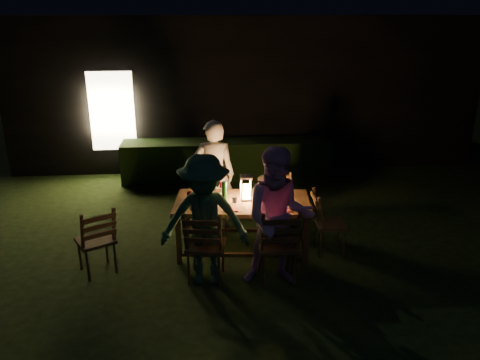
{
  "coord_description": "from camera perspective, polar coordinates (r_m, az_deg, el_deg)",
  "views": [
    {
      "loc": [
        -0.98,
        -5.42,
        3.23
      ],
      "look_at": [
        -0.46,
        0.82,
        1.0
      ],
      "focal_mm": 35.0,
      "sensor_mm": 36.0,
      "label": 1
    }
  ],
  "objects": [
    {
      "name": "person_house_side",
      "position": [
        7.25,
        -3.18,
        0.61
      ],
      "size": [
        0.67,
        0.48,
        1.74
      ],
      "primitive_type": "imported",
      "rotation": [
        0.0,
        0.0,
        3.04
      ],
      "color": "beige",
      "rests_on": "ground"
    },
    {
      "name": "chair_end",
      "position": [
        6.8,
        10.78,
        -6.42
      ],
      "size": [
        0.47,
        0.44,
        0.94
      ],
      "rotation": [
        0.0,
        0.0,
        -1.62
      ],
      "color": "#4A3218",
      "rests_on": "ground"
    },
    {
      "name": "napkin_right",
      "position": [
        6.24,
        5.33,
        -3.58
      ],
      "size": [
        0.18,
        0.14,
        0.01
      ],
      "primitive_type": "cube",
      "color": "red",
      "rests_on": "dining_table"
    },
    {
      "name": "ice_bucket",
      "position": [
        7.41,
        4.33,
        0.94
      ],
      "size": [
        0.3,
        0.3,
        0.22
      ],
      "primitive_type": "cylinder",
      "color": "#A5A8AD",
      "rests_on": "side_table"
    },
    {
      "name": "chair_far_right",
      "position": [
        7.42,
        4.63,
        -3.94
      ],
      "size": [
        0.46,
        0.49,
        0.9
      ],
      "rotation": [
        0.0,
        0.0,
        3.0
      ],
      "color": "#4A3218",
      "rests_on": "ground"
    },
    {
      "name": "chair_spare",
      "position": [
        6.45,
        -17.01,
        -8.35
      ],
      "size": [
        0.62,
        0.63,
        0.99
      ],
      "rotation": [
        0.0,
        0.0,
        0.51
      ],
      "color": "#4A3218",
      "rests_on": "ground"
    },
    {
      "name": "garden_envelope",
      "position": [
        11.73,
        0.03,
        11.54
      ],
      "size": [
        40.0,
        40.0,
        3.2
      ],
      "color": "black",
      "rests_on": "ground"
    },
    {
      "name": "plate_near_left",
      "position": [
        6.32,
        -4.73,
        -3.21
      ],
      "size": [
        0.25,
        0.25,
        0.01
      ],
      "primitive_type": "cylinder",
      "color": "white",
      "rests_on": "dining_table"
    },
    {
      "name": "wineglass_e",
      "position": [
        6.19,
        -0.67,
        -2.85
      ],
      "size": [
        0.06,
        0.06,
        0.18
      ],
      "primitive_type": null,
      "color": "silver",
      "rests_on": "dining_table"
    },
    {
      "name": "wineglass_b",
      "position": [
        6.4,
        -6.18,
        -2.18
      ],
      "size": [
        0.06,
        0.06,
        0.18
      ],
      "primitive_type": null,
      "color": "#59070F",
      "rests_on": "dining_table"
    },
    {
      "name": "bottle_bucket_a",
      "position": [
        7.35,
        4.0,
        1.2
      ],
      "size": [
        0.07,
        0.07,
        0.32
      ],
      "primitive_type": "cylinder",
      "color": "#0F471E",
      "rests_on": "side_table"
    },
    {
      "name": "wineglass_c",
      "position": [
        6.21,
        3.03,
        -2.8
      ],
      "size": [
        0.06,
        0.06,
        0.18
      ],
      "primitive_type": null,
      "color": "#59070F",
      "rests_on": "dining_table"
    },
    {
      "name": "side_table",
      "position": [
        7.48,
        4.29,
        -0.5
      ],
      "size": [
        0.56,
        0.56,
        0.75
      ],
      "color": "olive",
      "rests_on": "ground"
    },
    {
      "name": "wineglass_d",
      "position": [
        6.65,
        5.66,
        -1.3
      ],
      "size": [
        0.06,
        0.06,
        0.18
      ],
      "primitive_type": null,
      "color": "#59070F",
      "rests_on": "dining_table"
    },
    {
      "name": "bottle_bucket_b",
      "position": [
        7.44,
        4.67,
        1.41
      ],
      "size": [
        0.07,
        0.07,
        0.32
      ],
      "primitive_type": "cylinder",
      "color": "#0F471E",
      "rests_on": "side_table"
    },
    {
      "name": "plate_far_left",
      "position": [
        6.73,
        -4.38,
        -1.76
      ],
      "size": [
        0.25,
        0.25,
        0.01
      ],
      "primitive_type": "cylinder",
      "color": "white",
      "rests_on": "dining_table"
    },
    {
      "name": "plate_near_right",
      "position": [
        6.3,
        4.37,
        -3.28
      ],
      "size": [
        0.25,
        0.25,
        0.01
      ],
      "primitive_type": "cylinder",
      "color": "white",
      "rests_on": "dining_table"
    },
    {
      "name": "lantern",
      "position": [
        6.48,
        0.74,
        -1.11
      ],
      "size": [
        0.16,
        0.16,
        0.35
      ],
      "color": "white",
      "rests_on": "dining_table"
    },
    {
      "name": "chair_far_left",
      "position": [
        7.4,
        -3.13,
        -3.53
      ],
      "size": [
        0.52,
        0.55,
        1.07
      ],
      "rotation": [
        0.0,
        0.0,
        3.05
      ],
      "color": "#4A3218",
      "rests_on": "ground"
    },
    {
      "name": "dining_table",
      "position": [
        6.53,
        0.29,
        -3.19
      ],
      "size": [
        1.95,
        1.11,
        0.78
      ],
      "rotation": [
        0.0,
        0.0,
        -0.1
      ],
      "color": "#4A3218",
      "rests_on": "ground"
    },
    {
      "name": "wineglass_a",
      "position": [
        6.73,
        -2.23,
        -0.95
      ],
      "size": [
        0.06,
        0.06,
        0.18
      ],
      "primitive_type": null,
      "color": "#59070F",
      "rests_on": "dining_table"
    },
    {
      "name": "phone",
      "position": [
        6.26,
        -5.44,
        -3.52
      ],
      "size": [
        0.14,
        0.07,
        0.01
      ],
      "primitive_type": "cube",
      "color": "black",
      "rests_on": "dining_table"
    },
    {
      "name": "plate_far_right",
      "position": [
        6.71,
        4.16,
        -1.81
      ],
      "size": [
        0.25,
        0.25,
        0.01
      ],
      "primitive_type": "cylinder",
      "color": "white",
      "rests_on": "dining_table"
    },
    {
      "name": "chair_near_left",
      "position": [
        6.02,
        -4.17,
        -9.37
      ],
      "size": [
        0.55,
        0.58,
        1.04
      ],
      "rotation": [
        0.0,
        0.0,
        -0.19
      ],
      "color": "#4A3218",
      "rests_on": "ground"
    },
    {
      "name": "chair_near_right",
      "position": [
        6.01,
        4.56,
        -9.39
      ],
      "size": [
        0.48,
        0.52,
        1.07
      ],
      "rotation": [
        0.0,
        0.0,
        -0.01
      ],
      "color": "#4A3218",
      "rests_on": "ground"
    },
    {
      "name": "person_opp_right",
      "position": [
        5.71,
        4.72,
        -4.64
      ],
      "size": [
        0.93,
        0.76,
        1.78
      ],
      "primitive_type": "imported",
      "rotation": [
        0.0,
        0.0,
        -0.1
      ],
      "color": "#D894C7",
      "rests_on": "ground"
    },
    {
      "name": "bottle_table",
      "position": [
        6.45,
        -1.93,
        -1.4
      ],
      "size": [
        0.07,
        0.07,
        0.28
      ],
      "primitive_type": "cylinder",
      "color": "#0F471E",
      "rests_on": "dining_table"
    },
    {
      "name": "person_opp_left",
      "position": [
        5.74,
        -4.32,
        -4.99
      ],
      "size": [
        1.15,
        0.73,
        1.69
      ],
      "primitive_type": "imported",
      "rotation": [
        0.0,
        0.0,
        -0.1
      ],
      "color": "#2B5638",
      "rests_on": "ground"
    },
    {
      "name": "napkin_left",
      "position": [
        6.2,
        -1.13,
        -3.62
      ],
      "size": [
        0.18,
        0.14,
        0.01
      ],
      "primitive_type": "cube",
      "color": "red",
      "rests_on": "dining_table"
    }
  ]
}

